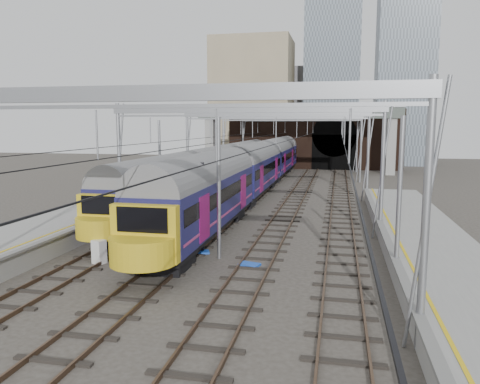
% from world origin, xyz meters
% --- Properties ---
extents(ground, '(160.00, 160.00, 0.00)m').
position_xyz_m(ground, '(0.00, 0.00, 0.00)').
color(ground, '#38332D').
rests_on(ground, ground).
extents(platform_left, '(4.32, 55.00, 1.12)m').
position_xyz_m(platform_left, '(-10.18, 2.50, 0.55)').
color(platform_left, gray).
rests_on(platform_left, ground).
extents(platform_right, '(4.32, 47.00, 1.12)m').
position_xyz_m(platform_right, '(10.18, -1.50, 0.55)').
color(platform_right, gray).
rests_on(platform_right, ground).
extents(tracks, '(14.40, 80.00, 0.22)m').
position_xyz_m(tracks, '(0.00, 15.00, 0.02)').
color(tracks, '#4C3828').
rests_on(tracks, ground).
extents(overhead_line, '(16.80, 80.00, 8.00)m').
position_xyz_m(overhead_line, '(0.00, 21.49, 6.57)').
color(overhead_line, gray).
rests_on(overhead_line, ground).
extents(retaining_wall, '(28.00, 2.75, 9.00)m').
position_xyz_m(retaining_wall, '(1.40, 51.93, 4.33)').
color(retaining_wall, black).
rests_on(retaining_wall, ground).
extents(overbridge, '(28.00, 3.00, 9.25)m').
position_xyz_m(overbridge, '(0.00, 46.00, 7.27)').
color(overbridge, gray).
rests_on(overbridge, ground).
extents(city_skyline, '(37.50, 27.50, 60.00)m').
position_xyz_m(city_skyline, '(2.73, 70.48, 17.09)').
color(city_skyline, tan).
rests_on(city_skyline, ground).
extents(train_main, '(2.95, 68.27, 5.03)m').
position_xyz_m(train_main, '(-2.00, 31.47, 2.58)').
color(train_main, black).
rests_on(train_main, ground).
extents(train_second, '(2.65, 46.03, 4.61)m').
position_xyz_m(train_second, '(-6.00, 24.24, 2.40)').
color(train_second, black).
rests_on(train_second, ground).
extents(signal_near_left, '(0.32, 0.46, 4.52)m').
position_xyz_m(signal_near_left, '(-2.84, -0.59, 2.88)').
color(signal_near_left, black).
rests_on(signal_near_left, ground).
extents(signal_near_centre, '(0.36, 0.46, 4.74)m').
position_xyz_m(signal_near_centre, '(-1.15, 2.90, 3.00)').
color(signal_near_centre, black).
rests_on(signal_near_centre, ground).
extents(relay_cabinet, '(0.70, 0.64, 1.15)m').
position_xyz_m(relay_cabinet, '(-5.47, 0.02, 0.57)').
color(relay_cabinet, silver).
rests_on(relay_cabinet, ground).
extents(equip_cover_a, '(1.01, 0.87, 0.10)m').
position_xyz_m(equip_cover_a, '(-1.19, 2.78, 0.05)').
color(equip_cover_a, blue).
rests_on(equip_cover_a, ground).
extents(equip_cover_b, '(0.99, 0.83, 0.10)m').
position_xyz_m(equip_cover_b, '(-1.99, 9.69, 0.05)').
color(equip_cover_b, blue).
rests_on(equip_cover_b, ground).
extents(equip_cover_c, '(1.08, 0.89, 0.11)m').
position_xyz_m(equip_cover_c, '(1.71, 1.09, 0.05)').
color(equip_cover_c, blue).
rests_on(equip_cover_c, ground).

